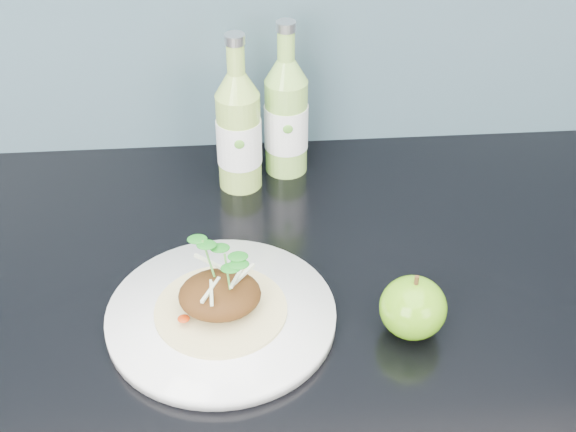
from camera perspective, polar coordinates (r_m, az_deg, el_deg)
name	(u,v)px	position (r m, az deg, el deg)	size (l,w,h in m)	color
dinner_plate	(221,316)	(0.91, -4.77, -7.12)	(0.26, 0.26, 0.02)	white
pork_taco	(220,292)	(0.89, -4.88, -5.44)	(0.15, 0.15, 0.10)	tan
green_apple	(413,308)	(0.89, 8.88, -6.46)	(0.10, 0.10, 0.08)	#469610
cider_bottle_left	(239,131)	(1.09, -3.53, 6.04)	(0.07, 0.07, 0.22)	#96BD4E
cider_bottle_right	(286,117)	(1.12, -0.13, 7.08)	(0.06, 0.06, 0.22)	#8ABE4F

